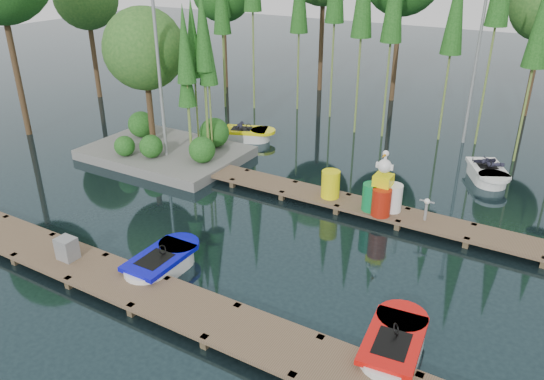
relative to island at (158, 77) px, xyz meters
The scene contains 14 objects.
ground_plane 7.79m from the island, 27.58° to the right, with size 90.00×90.00×0.00m, color #1A2C31.
near_dock 10.44m from the island, 51.04° to the right, with size 18.00×1.50×0.50m.
far_dock 7.91m from the island, ahead, with size 15.00×1.20×0.50m.
island is the anchor object (origin of this frame).
lamp_island 1.56m from the island, 44.71° to the right, with size 0.30×0.30×7.25m.
lamp_rear 12.91m from the island, 36.82° to the left, with size 0.30×0.30×7.25m.
boat_blue 9.25m from the island, 49.50° to the right, with size 1.13×2.45×0.82m.
boat_red 14.03m from the island, 28.76° to the right, with size 1.37×2.60×0.84m.
boat_yellow_far 4.74m from the island, 58.34° to the left, with size 2.62×1.86×1.20m.
boat_white_far 12.95m from the island, 18.65° to the left, with size 2.07×2.65×1.15m.
utility_cabinet 8.90m from the island, 66.16° to the right, with size 0.50×0.42×0.61m, color gray.
yellow_barrel 8.25m from the island, ahead, with size 0.61×0.61×0.91m, color #F9EE0D.
drum_cluster 9.98m from the island, ahead, with size 1.17×1.07×2.02m.
seagull_post 11.30m from the island, ahead, with size 0.45×0.24×0.71m.
Camera 1 is at (7.96, -12.08, 7.97)m, focal length 35.00 mm.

